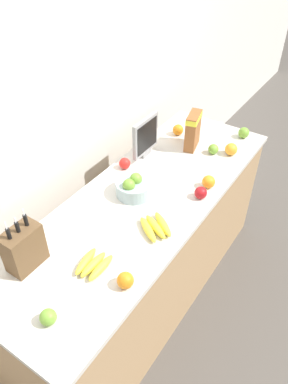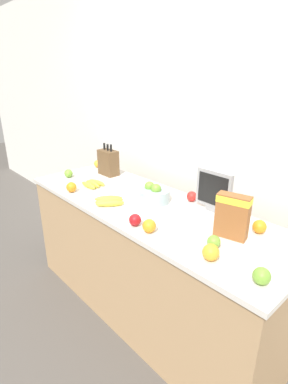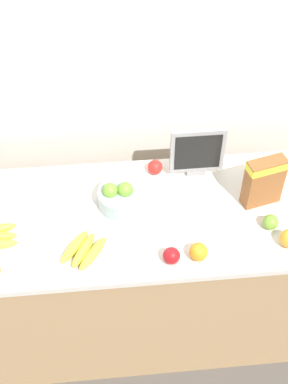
% 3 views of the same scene
% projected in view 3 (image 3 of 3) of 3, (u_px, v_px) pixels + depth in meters
% --- Properties ---
extents(ground_plane, '(14.00, 14.00, 0.00)m').
position_uv_depth(ground_plane, '(128.00, 319.00, 3.00)').
color(ground_plane, '#514C47').
extents(wall_back, '(9.00, 0.06, 2.60)m').
position_uv_depth(wall_back, '(112.00, 63.00, 2.44)').
color(wall_back, silver).
rests_on(wall_back, ground_plane).
extents(counter, '(2.06, 0.70, 0.88)m').
position_uv_depth(counter, '(126.00, 273.00, 2.68)').
color(counter, tan).
rests_on(counter, ground_plane).
extents(small_monitor, '(0.25, 0.03, 0.27)m').
position_uv_depth(small_monitor, '(197.00, 152.00, 2.44)').
color(small_monitor, gray).
rests_on(small_monitor, counter).
extents(cereal_box, '(0.18, 0.11, 0.24)m').
position_uv_depth(cereal_box, '(264.00, 180.00, 2.33)').
color(cereal_box, brown).
rests_on(cereal_box, counter).
extents(fruit_bowl, '(0.21, 0.21, 0.13)m').
position_uv_depth(fruit_bowl, '(121.00, 197.00, 2.37)').
color(fruit_bowl, '#99B2B7').
rests_on(fruit_bowl, counter).
extents(banana_bunch_right, '(0.22, 0.22, 0.04)m').
position_uv_depth(banana_bunch_right, '(84.00, 250.00, 2.20)').
color(banana_bunch_right, yellow).
rests_on(banana_bunch_right, counter).
extents(apple_by_knife_block, '(0.07, 0.07, 0.07)m').
position_uv_depth(apple_by_knife_block, '(271.00, 222.00, 2.29)').
color(apple_by_knife_block, '#6B9E33').
rests_on(apple_by_knife_block, counter).
extents(apple_near_bananas, '(0.07, 0.07, 0.07)m').
position_uv_depth(apple_near_bananas, '(155.00, 167.00, 2.52)').
color(apple_near_bananas, red).
rests_on(apple_near_bananas, counter).
extents(apple_front, '(0.07, 0.07, 0.07)m').
position_uv_depth(apple_front, '(171.00, 256.00, 2.17)').
color(apple_front, '#A31419').
rests_on(apple_front, counter).
extents(orange_front_center, '(0.08, 0.08, 0.08)m').
position_uv_depth(orange_front_center, '(198.00, 252.00, 2.18)').
color(orange_front_center, orange).
rests_on(orange_front_center, counter).
extents(orange_front_left, '(0.08, 0.08, 0.08)m').
position_uv_depth(orange_front_left, '(270.00, 170.00, 2.51)').
color(orange_front_left, orange).
rests_on(orange_front_left, counter).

